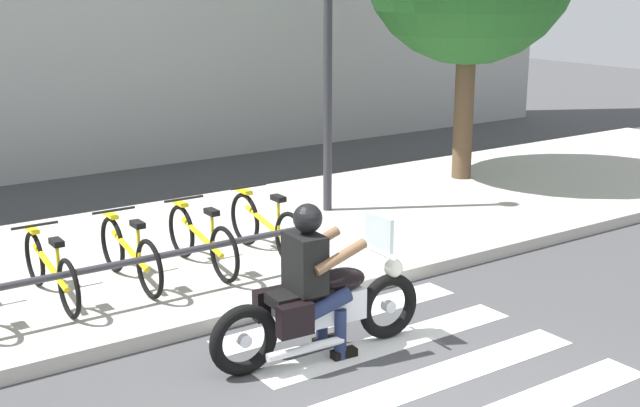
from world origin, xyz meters
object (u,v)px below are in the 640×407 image
object	(u,v)px
bicycle_2	(130,254)
motorcycle	(321,308)
rider	(313,270)
bicycle_4	(267,227)
street_lamp	(328,17)
bicycle_1	(51,270)
bike_rack	(151,261)
bicycle_3	(202,240)

from	to	relation	value
bicycle_2	motorcycle	bearing A→B (deg)	-70.32
rider	bicycle_4	bearing A→B (deg)	68.11
bicycle_4	bicycle_2	bearing A→B (deg)	179.99
rider	bicycle_2	distance (m)	2.47
motorcycle	bicycle_4	size ratio (longest dim) A/B	1.28
bicycle_2	bicycle_4	xyz separation A→B (m)	(1.69, -0.00, 0.01)
rider	street_lamp	distance (m)	4.92
bicycle_1	bike_rack	distance (m)	1.02
bicycle_1	bicycle_4	world-z (taller)	bicycle_4
bicycle_4	bike_rack	world-z (taller)	bicycle_4
motorcycle	rider	xyz separation A→B (m)	(-0.08, 0.01, 0.37)
bicycle_2	rider	bearing A→B (deg)	-71.95
rider	bicycle_3	bearing A→B (deg)	87.83
bicycle_3	bike_rack	xyz separation A→B (m)	(-0.85, -0.55, 0.07)
motorcycle	bicycle_1	distance (m)	2.88
rider	bicycle_2	size ratio (longest dim) A/B	0.89
bicycle_3	bicycle_4	bearing A→B (deg)	-0.04
motorcycle	bicycle_4	distance (m)	2.49
bicycle_3	street_lamp	xyz separation A→B (m)	(2.61, 1.27, 2.32)
motorcycle	bicycle_2	bearing A→B (deg)	109.68
bicycle_1	bicycle_3	xyz separation A→B (m)	(1.69, -0.00, 0.01)
motorcycle	bicycle_2	distance (m)	2.48
bicycle_3	street_lamp	size ratio (longest dim) A/B	0.36
motorcycle	bike_rack	bearing A→B (deg)	115.13
bicycle_1	street_lamp	world-z (taller)	street_lamp
bicycle_2	bicycle_3	bearing A→B (deg)	0.01
rider	bicycle_1	distance (m)	2.85
bicycle_2	bicycle_4	size ratio (longest dim) A/B	0.96
bicycle_1	street_lamp	xyz separation A→B (m)	(4.31, 1.27, 2.33)
bicycle_3	bicycle_4	world-z (taller)	bicycle_4
bicycle_1	street_lamp	size ratio (longest dim) A/B	0.36
bicycle_4	bicycle_3	bearing A→B (deg)	179.96
bicycle_1	bike_rack	bearing A→B (deg)	-33.29
bicycle_4	bike_rack	bearing A→B (deg)	-161.87
rider	street_lamp	xyz separation A→B (m)	(2.70, 3.60, 1.99)
rider	bicycle_4	xyz separation A→B (m)	(0.93, 2.33, -0.32)
motorcycle	bicycle_1	bearing A→B (deg)	125.75
motorcycle	bicycle_3	world-z (taller)	motorcycle
bicycle_1	bicycle_4	size ratio (longest dim) A/B	0.99
bicycle_4	street_lamp	xyz separation A→B (m)	(1.77, 1.27, 2.31)
bicycle_3	bike_rack	distance (m)	1.01
bicycle_1	bicycle_2	world-z (taller)	bicycle_2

